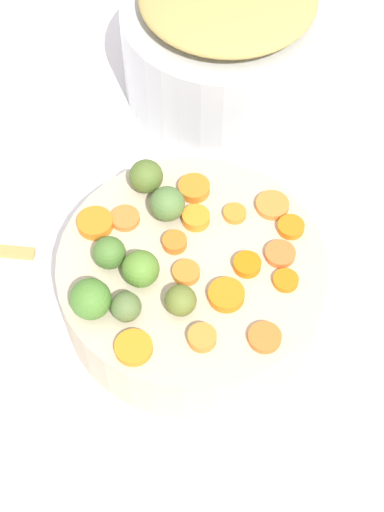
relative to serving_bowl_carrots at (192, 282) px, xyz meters
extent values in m
cube|color=white|center=(0.04, 0.03, -0.05)|extent=(2.40, 2.40, 0.02)
cylinder|color=#C1B294|center=(0.00, 0.00, 0.00)|extent=(0.27, 0.27, 0.08)
cylinder|color=#B7BABC|center=(0.25, 0.22, 0.02)|extent=(0.26, 0.26, 0.12)
cylinder|color=orange|center=(0.07, 0.01, 0.04)|extent=(0.03, 0.03, 0.01)
cylinder|color=orange|center=(0.10, -0.04, 0.04)|extent=(0.03, 0.03, 0.01)
cylinder|color=orange|center=(-0.05, 0.10, 0.04)|extent=(0.05, 0.05, 0.01)
cylinder|color=orange|center=(0.06, 0.06, 0.04)|extent=(0.04, 0.04, 0.01)
cylinder|color=orange|center=(0.00, -0.05, 0.04)|extent=(0.04, 0.04, 0.01)
cylinder|color=orange|center=(0.00, 0.03, 0.04)|extent=(0.03, 0.03, 0.01)
cylinder|color=orange|center=(0.04, -0.04, 0.04)|extent=(0.04, 0.04, 0.01)
cylinder|color=orange|center=(-0.11, -0.04, 0.04)|extent=(0.05, 0.05, 0.01)
cylinder|color=orange|center=(-0.01, -0.01, 0.04)|extent=(0.04, 0.04, 0.01)
cylinder|color=orange|center=(-0.01, -0.11, 0.04)|extent=(0.03, 0.03, 0.01)
cylinder|color=orange|center=(-0.05, -0.07, 0.04)|extent=(0.04, 0.04, 0.01)
cylinder|color=orange|center=(0.05, -0.08, 0.04)|extent=(0.03, 0.03, 0.01)
cylinder|color=orange|center=(0.11, -0.01, 0.04)|extent=(0.05, 0.05, 0.01)
cylinder|color=orange|center=(0.07, -0.05, 0.04)|extent=(0.04, 0.04, 0.01)
cylinder|color=orange|center=(-0.02, 0.08, 0.04)|extent=(0.04, 0.04, 0.01)
cylinder|color=orange|center=(0.04, 0.03, 0.04)|extent=(0.04, 0.04, 0.01)
sphere|color=#49742E|center=(-0.06, 0.05, 0.06)|extent=(0.03, 0.03, 0.03)
sphere|color=#52773A|center=(0.02, 0.06, 0.06)|extent=(0.04, 0.04, 0.04)
sphere|color=#536B36|center=(-0.09, 0.00, 0.05)|extent=(0.03, 0.03, 0.03)
sphere|color=olive|center=(-0.04, -0.03, 0.05)|extent=(0.03, 0.03, 0.03)
sphere|color=#526C2B|center=(0.03, 0.10, 0.06)|extent=(0.04, 0.04, 0.04)
sphere|color=#55842C|center=(-0.05, 0.02, 0.06)|extent=(0.04, 0.04, 0.04)
sphere|color=#487C2C|center=(-0.11, 0.02, 0.06)|extent=(0.04, 0.04, 0.04)
camera|label=1|loc=(-0.28, -0.31, 0.70)|focal=54.76mm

